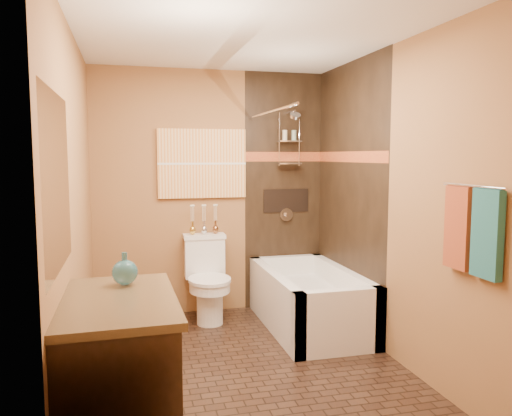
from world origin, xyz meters
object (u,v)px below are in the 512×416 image
object	(u,v)px
sunset_painting	(202,164)
bathtub	(309,304)
toilet	(207,278)
vanity	(118,378)

from	to	relation	value
sunset_painting	bathtub	world-z (taller)	sunset_painting
toilet	vanity	distance (m)	2.29
sunset_painting	toilet	world-z (taller)	sunset_painting
sunset_painting	toilet	bearing A→B (deg)	-90.00
sunset_painting	bathtub	xyz separation A→B (m)	(0.90, -0.73, -1.33)
sunset_painting	vanity	xyz separation A→B (m)	(-0.82, -2.41, -1.11)
bathtub	toilet	size ratio (longest dim) A/B	1.80
sunset_painting	bathtub	bearing A→B (deg)	-38.77
sunset_painting	bathtub	distance (m)	1.76
bathtub	vanity	size ratio (longest dim) A/B	1.48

